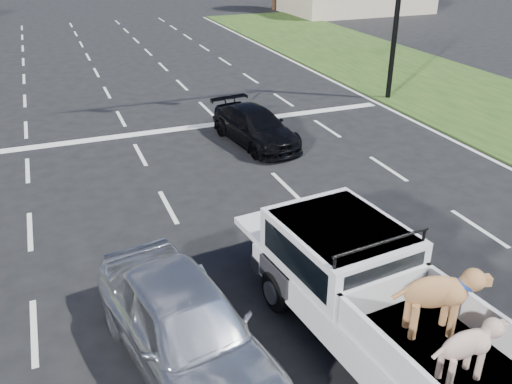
# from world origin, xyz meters

# --- Properties ---
(ground) EXTENTS (160.00, 160.00, 0.00)m
(ground) POSITION_xyz_m (0.00, 0.00, 0.00)
(ground) COLOR black
(ground) RESTS_ON ground
(road_markings) EXTENTS (17.75, 60.00, 0.01)m
(road_markings) POSITION_xyz_m (0.00, 6.56, 0.01)
(road_markings) COLOR silver
(road_markings) RESTS_ON ground
(pickup_truck) EXTENTS (2.71, 6.04, 2.20)m
(pickup_truck) POSITION_xyz_m (0.43, -2.64, 1.03)
(pickup_truck) COLOR black
(pickup_truck) RESTS_ON ground
(silver_sedan) EXTENTS (2.70, 5.02, 1.62)m
(silver_sedan) POSITION_xyz_m (-2.78, -1.84, 0.81)
(silver_sedan) COLOR silver
(silver_sedan) RESTS_ON ground
(black_coupe) EXTENTS (2.28, 4.39, 1.22)m
(black_coupe) POSITION_xyz_m (2.20, 7.60, 0.61)
(black_coupe) COLOR black
(black_coupe) RESTS_ON ground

